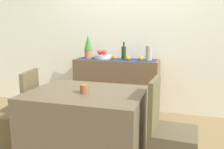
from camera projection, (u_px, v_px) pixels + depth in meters
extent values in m
cube|color=olive|center=(111.00, 139.00, 2.86)|extent=(6.40, 6.40, 0.02)
cube|color=silver|center=(132.00, 28.00, 3.72)|extent=(6.40, 0.06, 2.70)
cube|color=brown|center=(116.00, 86.00, 3.69)|extent=(1.31, 0.42, 0.87)
cube|color=navy|center=(116.00, 59.00, 3.61)|extent=(1.23, 0.32, 0.01)
cylinder|color=silver|center=(103.00, 57.00, 3.67)|extent=(0.26, 0.26, 0.06)
sphere|color=#B8352F|center=(105.00, 52.00, 3.70)|extent=(0.07, 0.07, 0.07)
sphere|color=red|center=(104.00, 52.00, 3.62)|extent=(0.08, 0.08, 0.08)
sphere|color=#A8292B|center=(100.00, 52.00, 3.64)|extent=(0.07, 0.07, 0.07)
cylinder|color=#1E3516|center=(124.00, 53.00, 3.56)|extent=(0.07, 0.07, 0.20)
cylinder|color=#1E3516|center=(124.00, 44.00, 3.54)|extent=(0.03, 0.03, 0.07)
cylinder|color=#9E9784|center=(149.00, 53.00, 3.45)|extent=(0.10, 0.10, 0.22)
cylinder|color=#B06946|center=(88.00, 54.00, 3.73)|extent=(0.12, 0.12, 0.13)
cone|color=#38772E|center=(88.00, 42.00, 3.70)|extent=(0.13, 0.13, 0.25)
sphere|color=orange|center=(115.00, 57.00, 3.59)|extent=(0.07, 0.07, 0.07)
sphere|color=orange|center=(141.00, 58.00, 3.46)|extent=(0.07, 0.07, 0.07)
sphere|color=orange|center=(128.00, 58.00, 3.46)|extent=(0.07, 0.07, 0.07)
cube|color=brown|center=(87.00, 128.00, 2.28)|extent=(1.09, 0.83, 0.74)
cylinder|color=brown|center=(84.00, 89.00, 2.14)|extent=(0.08, 0.08, 0.08)
cube|color=brown|center=(17.00, 131.00, 2.53)|extent=(0.48, 0.48, 0.45)
cube|color=brown|center=(30.00, 92.00, 2.44)|extent=(0.13, 0.40, 0.45)
cube|color=brown|center=(154.00, 104.00, 2.05)|extent=(0.07, 0.40, 0.45)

